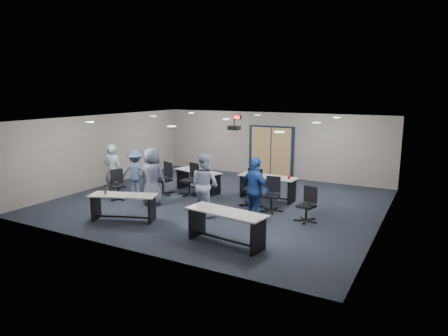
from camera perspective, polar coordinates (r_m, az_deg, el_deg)
The scene contains 25 objects.
floor at distance 13.15m, azimuth -0.75°, elevation -4.83°, with size 10.00×10.00×0.00m, color black.
back_wall at distance 16.86m, azimuth 6.79°, elevation 3.32°, with size 10.00×0.04×2.70m, color gray.
front_wall at distance 9.28m, azimuth -14.60°, elevation -3.34°, with size 10.00×0.04×2.70m, color gray.
left_wall at distance 15.88m, azimuth -16.69°, elevation 2.45°, with size 0.04×9.00×2.70m, color gray.
right_wall at distance 11.30m, azimuth 21.89°, elevation -1.24°, with size 0.04×9.00×2.70m, color gray.
ceiling at distance 12.67m, azimuth -0.79°, elevation 6.99°, with size 10.00×9.00×0.04m, color white.
double_door at distance 16.87m, azimuth 6.72°, elevation 2.29°, with size 2.00×0.07×2.20m.
exit_sign at distance 17.36m, azimuth 1.87°, elevation 7.26°, with size 0.32×0.07×0.18m.
ceiling_projector at distance 12.99m, azimuth 1.46°, elevation 5.78°, with size 0.35×0.32×0.37m.
ceiling_can_lights at distance 12.89m, azimuth -0.23°, elevation 6.92°, with size 6.24×5.74×0.02m, color white, non-canonical shape.
table_front_left at distance 11.52m, azimuth -14.21°, elevation -4.81°, with size 1.94×1.24×1.02m.
table_front_right at distance 9.49m, azimuth 0.30°, elevation -7.68°, with size 2.06×0.91×0.81m.
table_back_left at distance 14.39m, azimuth -3.73°, elevation -1.33°, with size 1.97×1.08×0.76m.
table_back_right at distance 13.36m, azimuth 6.27°, elevation -2.22°, with size 2.00×0.78×0.92m.
chair_back_a at distance 14.11m, azimuth -8.75°, elevation -1.52°, with size 0.70×0.70×1.12m, color black, non-canonical shape.
chair_back_b at distance 13.90m, azimuth -4.98°, elevation -1.64°, with size 0.70×0.70×1.11m, color black, non-canonical shape.
chair_back_c at distance 12.56m, azimuth 4.00°, elevation -2.87°, with size 0.73×0.73×1.17m, color black, non-canonical shape.
chair_back_d at distance 12.08m, azimuth 6.82°, elevation -3.79°, with size 0.65×0.65×1.04m, color black, non-canonical shape.
chair_loose_left at distance 13.75m, azimuth -14.89°, elevation -2.36°, with size 0.63×0.63×1.00m, color black, non-canonical shape.
chair_loose_right at distance 11.32m, azimuth 11.70°, elevation -5.16°, with size 0.61×0.61×0.97m, color black, non-canonical shape.
person_gray at distance 14.04m, azimuth -15.59°, elevation -0.38°, with size 0.67×0.44×1.83m, color gray.
person_plaid at distance 12.84m, azimuth -10.20°, elevation -1.19°, with size 0.89×0.58×1.83m, color slate.
person_lightblue at distance 11.57m, azimuth -2.73°, elevation -2.37°, with size 0.89×0.69×1.83m, color #AABFE1.
person_navy at distance 10.91m, azimuth 4.49°, elevation -3.23°, with size 1.07×0.45×1.83m, color navy.
person_back at distance 14.13m, azimuth -12.53°, elevation -0.65°, with size 1.03×0.59×1.59m, color #475D80.
Camera 1 is at (6.23, -11.00, 3.60)m, focal length 32.00 mm.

